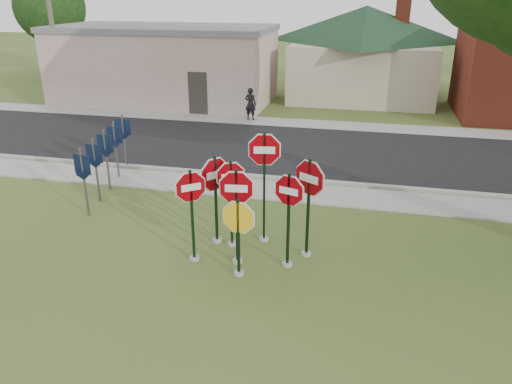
% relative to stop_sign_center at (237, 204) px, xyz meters
% --- Properties ---
extents(ground, '(120.00, 120.00, 0.00)m').
position_rel_stop_sign_center_xyz_m(ground, '(0.11, -0.87, -1.53)').
color(ground, '#375520').
rests_on(ground, ground).
extents(sidewalk_near, '(60.00, 1.60, 0.06)m').
position_rel_stop_sign_center_xyz_m(sidewalk_near, '(0.11, 4.63, -1.50)').
color(sidewalk_near, gray).
rests_on(sidewalk_near, ground).
extents(road, '(60.00, 7.00, 0.04)m').
position_rel_stop_sign_center_xyz_m(road, '(0.11, 9.13, -1.51)').
color(road, black).
rests_on(road, ground).
extents(sidewalk_far, '(60.00, 1.60, 0.06)m').
position_rel_stop_sign_center_xyz_m(sidewalk_far, '(0.11, 13.43, -1.50)').
color(sidewalk_far, gray).
rests_on(sidewalk_far, ground).
extents(curb, '(60.00, 0.20, 0.14)m').
position_rel_stop_sign_center_xyz_m(curb, '(0.11, 5.63, -1.46)').
color(curb, gray).
rests_on(curb, ground).
extents(stop_sign_center, '(1.11, 0.24, 2.47)m').
position_rel_stop_sign_center_xyz_m(stop_sign_center, '(0.00, 0.00, 0.00)').
color(stop_sign_center, '#9D9A92').
rests_on(stop_sign_center, ground).
extents(stop_sign_yellow, '(1.06, 0.24, 1.96)m').
position_rel_stop_sign_center_xyz_m(stop_sign_yellow, '(0.18, -0.52, -0.39)').
color(stop_sign_yellow, '#9D9A92').
rests_on(stop_sign_yellow, ground).
extents(stop_sign_left, '(0.80, 0.65, 2.40)m').
position_rel_stop_sign_center_xyz_m(stop_sign_left, '(-1.05, -0.11, -0.07)').
color(stop_sign_left, '#9D9A92').
rests_on(stop_sign_left, ground).
extents(stop_sign_right, '(0.96, 0.33, 2.41)m').
position_rel_stop_sign_center_xyz_m(stop_sign_right, '(1.18, 0.13, -0.06)').
color(stop_sign_right, '#9D9A92').
rests_on(stop_sign_right, ground).
extents(stop_sign_back_right, '(1.10, 0.24, 3.02)m').
position_rel_stop_sign_center_xyz_m(stop_sign_back_right, '(0.37, 1.25, 0.40)').
color(stop_sign_back_right, '#9D9A92').
rests_on(stop_sign_back_right, ground).
extents(stop_sign_back_left, '(0.90, 0.44, 2.37)m').
position_rel_stop_sign_center_xyz_m(stop_sign_back_left, '(-0.36, 0.80, -0.10)').
color(stop_sign_back_left, '#9D9A92').
rests_on(stop_sign_back_left, ground).
extents(stop_sign_far_right, '(1.00, 0.65, 2.61)m').
position_rel_stop_sign_center_xyz_m(stop_sign_far_right, '(1.55, 0.73, 0.11)').
color(stop_sign_far_right, '#9D9A92').
rests_on(stop_sign_far_right, ground).
extents(stop_sign_far_left, '(0.71, 0.96, 2.44)m').
position_rel_stop_sign_center_xyz_m(stop_sign_far_left, '(-0.79, 0.90, -0.02)').
color(stop_sign_far_left, '#9D9A92').
rests_on(stop_sign_far_left, ground).
extents(route_sign_row, '(1.43, 4.63, 2.00)m').
position_rel_stop_sign_center_xyz_m(route_sign_row, '(-5.29, 3.63, -0.31)').
color(route_sign_row, '#59595E').
rests_on(route_sign_row, ground).
extents(building_stucco, '(12.20, 6.20, 4.20)m').
position_rel_stop_sign_center_xyz_m(building_stucco, '(-8.89, 17.13, 0.62)').
color(building_stucco, beige).
rests_on(building_stucco, ground).
extents(building_house, '(11.60, 11.60, 6.20)m').
position_rel_stop_sign_center_xyz_m(building_house, '(2.11, 21.13, 2.12)').
color(building_house, '#B6AB91').
rests_on(building_house, ground).
extents(utility_pole_near, '(2.20, 0.26, 9.50)m').
position_rel_stop_sign_center_xyz_m(utility_pole_near, '(-13.89, 14.33, 3.44)').
color(utility_pole_near, '#4E4434').
rests_on(utility_pole_near, ground).
extents(bg_tree_left, '(4.90, 4.90, 7.35)m').
position_rel_stop_sign_center_xyz_m(bg_tree_left, '(-19.89, 23.13, 3.35)').
color(bg_tree_left, black).
rests_on(bg_tree_left, ground).
extents(pedestrian, '(0.63, 0.47, 1.58)m').
position_rel_stop_sign_center_xyz_m(pedestrian, '(-2.97, 13.52, -0.68)').
color(pedestrian, black).
rests_on(pedestrian, sidewalk_far).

